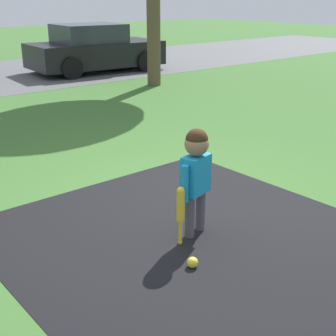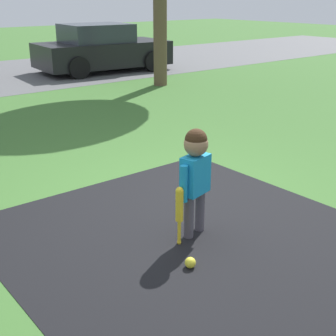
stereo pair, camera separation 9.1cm
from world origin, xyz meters
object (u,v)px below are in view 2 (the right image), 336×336
(child, at_px, (195,168))
(sports_ball, at_px, (190,263))
(parked_car, at_px, (101,49))
(baseball_bat, at_px, (179,208))

(child, height_order, sports_ball, child)
(parked_car, bearing_deg, child, -111.49)
(child, xyz_separation_m, sports_ball, (-0.43, -0.43, -0.63))
(parked_car, bearing_deg, baseball_bat, -112.51)
(baseball_bat, height_order, parked_car, parked_car)
(child, height_order, baseball_bat, child)
(child, bearing_deg, sports_ball, -148.02)
(child, distance_m, sports_ball, 0.87)
(child, bearing_deg, baseball_bat, -178.53)
(baseball_bat, bearing_deg, sports_ball, -116.92)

